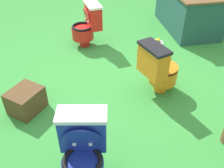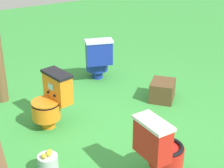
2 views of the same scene
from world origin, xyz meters
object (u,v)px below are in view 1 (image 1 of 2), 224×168
(small_crate, at_px, (26,100))
(vendor_table, at_px, (189,9))
(toilet_red, at_px, (88,25))
(toilet_blue, at_px, (83,150))
(lemon_bucket, at_px, (156,48))
(toilet_orange, at_px, (159,69))

(small_crate, bearing_deg, vendor_table, 116.21)
(toilet_red, height_order, small_crate, toilet_red)
(toilet_red, xyz_separation_m, toilet_blue, (2.53, -0.61, 0.00))
(lemon_bucket, bearing_deg, toilet_orange, -24.19)
(toilet_orange, distance_m, lemon_bucket, 1.02)
(toilet_red, relative_size, toilet_blue, 1.00)
(vendor_table, bearing_deg, toilet_blue, -44.51)
(toilet_red, bearing_deg, vendor_table, -90.03)
(toilet_orange, relative_size, small_crate, 1.86)
(vendor_table, height_order, lemon_bucket, vendor_table)
(toilet_orange, height_order, vendor_table, vendor_table)
(toilet_orange, bearing_deg, toilet_blue, -62.72)
(toilet_red, relative_size, lemon_bucket, 2.63)
(small_crate, height_order, lemon_bucket, small_crate)
(small_crate, distance_m, lemon_bucket, 2.23)
(toilet_orange, distance_m, small_crate, 1.70)
(toilet_red, bearing_deg, small_crate, 139.15)
(small_crate, xyz_separation_m, lemon_bucket, (-0.77, 2.09, -0.03))
(toilet_orange, xyz_separation_m, lemon_bucket, (-0.91, 0.41, -0.25))
(vendor_table, relative_size, small_crate, 3.96)
(small_crate, relative_size, lemon_bucket, 1.41)
(vendor_table, distance_m, lemon_bucket, 1.27)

